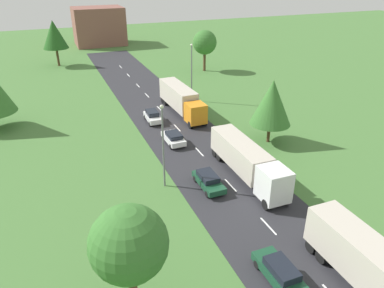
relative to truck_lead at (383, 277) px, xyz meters
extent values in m
cube|color=#2B2B30|center=(-2.34, 13.10, -2.11)|extent=(10.00, 140.00, 0.06)
cube|color=white|center=(-2.34, 9.17, -2.08)|extent=(0.16, 2.40, 0.01)
cube|color=white|center=(-2.34, 16.03, -2.08)|extent=(0.16, 2.40, 0.01)
cube|color=white|center=(-2.34, 23.90, -2.08)|extent=(0.16, 2.40, 0.01)
cube|color=white|center=(-2.34, 31.46, -2.08)|extent=(0.16, 2.40, 0.01)
cube|color=white|center=(-2.34, 39.27, -2.08)|extent=(0.16, 2.40, 0.01)
cube|color=white|center=(-2.34, 46.30, -2.08)|extent=(0.16, 2.40, 0.01)
cube|color=white|center=(-2.34, 52.31, -2.08)|extent=(0.16, 2.40, 0.01)
cube|color=white|center=(-2.34, 59.81, -2.08)|extent=(0.16, 2.40, 0.01)
cube|color=white|center=(-2.34, 66.99, -2.08)|extent=(0.16, 2.40, 0.01)
cube|color=beige|center=(0.00, 1.26, 0.15)|extent=(2.52, 9.77, 2.87)
cube|color=black|center=(0.00, 1.26, -1.48)|extent=(0.92, 9.28, 0.24)
cylinder|color=black|center=(1.06, 4.19, -1.58)|extent=(0.35, 1.00, 1.00)
cylinder|color=black|center=(-1.04, 4.20, -1.58)|extent=(0.35, 1.00, 1.00)
cylinder|color=black|center=(1.06, 5.36, -1.58)|extent=(0.35, 1.00, 1.00)
cylinder|color=black|center=(-1.04, 5.37, -1.58)|extent=(0.35, 1.00, 1.00)
cube|color=white|center=(-0.19, 11.98, -0.08)|extent=(2.47, 2.75, 3.01)
cube|color=black|center=(-0.20, 10.68, 0.47)|extent=(2.10, 0.12, 1.32)
cube|color=beige|center=(-0.13, 18.32, 0.02)|extent=(2.59, 9.27, 2.61)
cube|color=black|center=(-0.13, 18.32, -1.48)|extent=(0.98, 8.79, 0.24)
cylinder|color=black|center=(0.86, 11.29, -1.58)|extent=(0.36, 1.00, 1.00)
cylinder|color=black|center=(-1.24, 11.31, -1.58)|extent=(0.36, 1.00, 1.00)
cylinder|color=black|center=(0.95, 21.08, -1.58)|extent=(0.36, 1.00, 1.00)
cylinder|color=black|center=(-1.15, 21.10, -1.58)|extent=(0.36, 1.00, 1.00)
cylinder|color=black|center=(0.96, 22.19, -1.58)|extent=(0.36, 1.00, 1.00)
cylinder|color=black|center=(-1.14, 22.21, -1.58)|extent=(0.36, 1.00, 1.00)
cube|color=orange|center=(0.29, 31.36, -0.28)|extent=(2.50, 2.61, 2.61)
cube|color=black|center=(0.32, 30.14, 0.19)|extent=(2.10, 0.15, 1.15)
cube|color=beige|center=(0.13, 37.74, 0.22)|extent=(2.74, 9.59, 3.00)
cube|color=black|center=(0.13, 37.74, -1.48)|extent=(1.12, 9.07, 0.24)
cylinder|color=black|center=(1.36, 30.74, -1.58)|extent=(0.37, 1.01, 1.00)
cylinder|color=black|center=(-0.74, 30.69, -1.58)|extent=(0.37, 1.01, 1.00)
cylinder|color=black|center=(1.11, 40.63, -1.58)|extent=(0.37, 1.01, 1.00)
cylinder|color=black|center=(-0.99, 40.57, -1.58)|extent=(0.37, 1.01, 1.00)
cylinder|color=black|center=(1.08, 41.77, -1.58)|extent=(0.37, 1.01, 1.00)
cylinder|color=black|center=(-1.02, 41.72, -1.58)|extent=(0.37, 1.01, 1.00)
cube|color=#19472D|center=(-4.93, 3.91, -1.45)|extent=(1.81, 4.50, 0.63)
cube|color=black|center=(-4.94, 3.69, -0.84)|extent=(1.52, 2.52, 0.58)
cylinder|color=black|center=(-5.72, 5.44, -1.76)|extent=(0.22, 0.64, 0.64)
cylinder|color=black|center=(-4.13, 5.44, -1.76)|extent=(0.22, 0.64, 0.64)
cube|color=#19472D|center=(-4.51, 16.53, -1.47)|extent=(1.83, 4.40, 0.58)
cube|color=black|center=(-4.51, 16.75, -0.92)|extent=(1.53, 2.46, 0.52)
cylinder|color=black|center=(-3.70, 15.04, -1.76)|extent=(0.22, 0.64, 0.64)
cylinder|color=black|center=(-5.33, 15.04, -1.76)|extent=(0.22, 0.64, 0.64)
cylinder|color=black|center=(-3.70, 18.03, -1.76)|extent=(0.22, 0.64, 0.64)
cylinder|color=black|center=(-5.32, 18.03, -1.76)|extent=(0.22, 0.64, 0.64)
cube|color=white|center=(-4.38, 27.21, -1.45)|extent=(1.93, 4.06, 0.63)
cube|color=black|center=(-4.38, 27.01, -0.89)|extent=(1.60, 2.28, 0.49)
cylinder|color=black|center=(-5.24, 28.57, -1.76)|extent=(0.23, 0.64, 0.64)
cylinder|color=black|center=(-3.58, 28.60, -1.76)|extent=(0.23, 0.64, 0.64)
cylinder|color=black|center=(-5.18, 25.83, -1.76)|extent=(0.23, 0.64, 0.64)
cylinder|color=black|center=(-3.53, 25.86, -1.76)|extent=(0.23, 0.64, 0.64)
cube|color=white|center=(-4.74, 34.79, -1.44)|extent=(1.82, 4.06, 0.65)
cube|color=black|center=(-4.73, 34.99, -0.82)|extent=(1.50, 2.29, 0.59)
cylinder|color=black|center=(-4.02, 33.40, -1.76)|extent=(0.24, 0.65, 0.64)
cylinder|color=black|center=(-5.53, 33.44, -1.76)|extent=(0.24, 0.65, 0.64)
cylinder|color=black|center=(-3.94, 36.13, -1.76)|extent=(0.24, 0.65, 0.64)
cylinder|color=black|center=(-5.46, 36.17, -1.76)|extent=(0.24, 0.65, 0.64)
cylinder|color=slate|center=(-8.40, 18.55, 1.98)|extent=(0.18, 0.18, 8.25)
sphere|color=silver|center=(-8.40, 18.55, 6.23)|extent=(0.36, 0.36, 0.36)
cylinder|color=slate|center=(3.64, 41.02, 2.25)|extent=(0.18, 0.18, 8.79)
sphere|color=silver|center=(3.64, 41.02, 6.77)|extent=(0.36, 0.36, 0.36)
cylinder|color=#513823|center=(13.15, 57.41, -0.15)|extent=(0.52, 0.52, 3.98)
sphere|color=#38702D|center=(13.15, 57.41, 3.64)|extent=(4.82, 4.82, 4.82)
cylinder|color=#513823|center=(6.72, 23.36, -0.93)|extent=(0.38, 0.38, 2.42)
cone|color=#38702D|center=(6.72, 23.36, 3.01)|extent=(4.95, 4.95, 5.45)
cylinder|color=#513823|center=(-14.50, 73.20, -0.27)|extent=(0.49, 0.49, 3.74)
cone|color=#23561E|center=(-14.50, 73.20, 4.50)|extent=(5.27, 5.27, 5.79)
sphere|color=#38702D|center=(-14.81, 5.15, 3.42)|extent=(4.66, 4.66, 4.66)
cube|color=brown|center=(-2.02, 93.62, 2.73)|extent=(13.01, 9.81, 9.75)
camera|label=1|loc=(-17.59, -11.22, 17.68)|focal=34.34mm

